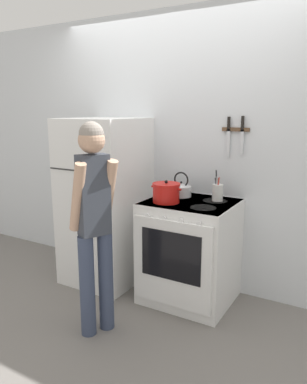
% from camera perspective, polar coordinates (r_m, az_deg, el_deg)
% --- Properties ---
extents(ground_plane, '(14.00, 14.00, 0.00)m').
position_cam_1_polar(ground_plane, '(3.90, 3.35, -12.77)').
color(ground_plane, slate).
extents(wall_back, '(10.00, 0.06, 2.55)m').
position_cam_1_polar(wall_back, '(3.58, 3.83, 6.21)').
color(wall_back, silver).
rests_on(wall_back, ground_plane).
extents(refrigerator, '(0.69, 0.73, 1.59)m').
position_cam_1_polar(refrigerator, '(3.65, -7.40, -1.42)').
color(refrigerator, white).
rests_on(refrigerator, ground_plane).
extents(stove_range, '(0.75, 0.70, 0.90)m').
position_cam_1_polar(stove_range, '(3.31, 5.34, -8.94)').
color(stove_range, white).
rests_on(stove_range, ground_plane).
extents(dutch_oven_pot, '(0.28, 0.23, 0.19)m').
position_cam_1_polar(dutch_oven_pot, '(3.14, 1.94, -0.10)').
color(dutch_oven_pot, red).
rests_on(dutch_oven_pot, stove_range).
extents(tea_kettle, '(0.23, 0.18, 0.22)m').
position_cam_1_polar(tea_kettle, '(3.36, 4.25, 0.41)').
color(tea_kettle, silver).
rests_on(tea_kettle, stove_range).
extents(utensil_jar, '(0.09, 0.09, 0.26)m').
position_cam_1_polar(utensil_jar, '(3.24, 9.74, -0.00)').
color(utensil_jar, silver).
rests_on(utensil_jar, stove_range).
extents(person, '(0.35, 0.39, 1.59)m').
position_cam_1_polar(person, '(2.73, -9.01, -3.84)').
color(person, '#38425B').
rests_on(person, ground_plane).
extents(wall_knife_strip, '(0.24, 0.03, 0.35)m').
position_cam_1_polar(wall_knife_strip, '(3.31, 12.38, 9.23)').
color(wall_knife_strip, brown).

